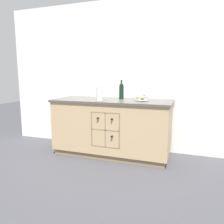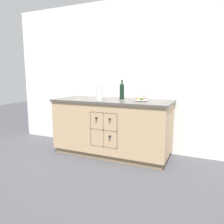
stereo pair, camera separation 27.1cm
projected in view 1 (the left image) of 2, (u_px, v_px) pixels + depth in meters
ground_plane at (112, 154)px, 3.64m from camera, size 14.00×14.00×0.00m
back_wall at (120, 76)px, 3.82m from camera, size 4.40×0.06×2.55m
kitchen_island at (112, 127)px, 3.56m from camera, size 1.89×0.75×0.91m
fruit_bowl at (142, 98)px, 3.36m from camera, size 0.23×0.23×0.08m
white_pitcher at (100, 93)px, 3.38m from camera, size 0.18×0.12×0.21m
ceramic_mug at (99, 97)px, 3.63m from camera, size 0.12×0.09×0.08m
standing_wine_bottle at (121, 91)px, 3.57m from camera, size 0.08×0.08×0.31m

